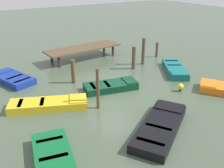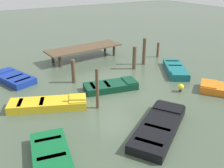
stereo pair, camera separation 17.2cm
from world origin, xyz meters
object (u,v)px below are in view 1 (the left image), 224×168
rowboat_teal (175,69)px  rowboat_dark_green (111,86)px  mooring_piling_mid_left (73,71)px  rowboat_blue (13,78)px  dock_segment (83,49)px  mooring_piling_center (157,50)px  rowboat_green (56,167)px  mooring_piling_far_left (134,58)px  mooring_piling_mid_right (98,89)px  rowboat_yellow (49,104)px  rowboat_black (160,126)px  mooring_piling_near_left (143,51)px  marker_buoy (181,87)px

rowboat_teal → rowboat_dark_green: bearing=-56.1°
rowboat_dark_green → mooring_piling_mid_left: bearing=137.8°
rowboat_blue → mooring_piling_mid_left: mooring_piling_mid_left is taller
dock_segment → mooring_piling_center: mooring_piling_center is taller
rowboat_dark_green → dock_segment: bearing=91.7°
rowboat_green → mooring_piling_far_left: 10.98m
mooring_piling_mid_left → mooring_piling_mid_right: bearing=-94.0°
rowboat_yellow → rowboat_teal: size_ratio=1.12×
rowboat_yellow → rowboat_dark_green: (3.91, 0.25, 0.00)m
rowboat_green → mooring_piling_mid_right: size_ratio=1.93×
mooring_piling_mid_left → rowboat_green: bearing=-118.3°
dock_segment → rowboat_blue: size_ratio=1.85×
mooring_piling_center → rowboat_blue: bearing=175.6°
rowboat_teal → rowboat_blue: size_ratio=1.07×
rowboat_dark_green → rowboat_green: bearing=-125.0°
mooring_piling_mid_right → mooring_piling_mid_left: bearing=86.0°
rowboat_dark_green → mooring_piling_mid_left: size_ratio=2.19×
rowboat_teal → rowboat_black: same height
rowboat_blue → dock_segment: bearing=-92.8°
mooring_piling_center → mooring_piling_mid_right: bearing=-148.7°
dock_segment → rowboat_blue: dock_segment is taller
rowboat_teal → rowboat_black: (-5.73, -4.94, -0.00)m
mooring_piling_center → rowboat_teal: bearing=-110.0°
rowboat_yellow → mooring_piling_near_left: mooring_piling_near_left is taller
rowboat_dark_green → marker_buoy: marker_buoy is taller
rowboat_black → rowboat_dark_green: bearing=52.5°
rowboat_yellow → rowboat_green: 4.75m
rowboat_teal → marker_buoy: size_ratio=7.55×
rowboat_yellow → rowboat_teal: bearing=25.5°
rowboat_blue → rowboat_black: same height
dock_segment → rowboat_yellow: (-5.06, -6.39, -0.63)m
mooring_piling_mid_left → rowboat_black: bearing=-81.0°
mooring_piling_center → mooring_piling_mid_left: size_ratio=0.80×
rowboat_yellow → mooring_piling_near_left: bearing=42.0°
rowboat_green → mooring_piling_mid_right: bearing=144.3°
dock_segment → mooring_piling_mid_left: (-2.65, -4.04, -0.09)m
mooring_piling_center → mooring_piling_mid_left: bearing=-170.5°
rowboat_blue → mooring_piling_near_left: (9.20, -1.71, 0.79)m
rowboat_teal → rowboat_yellow: bearing=-55.1°
rowboat_yellow → rowboat_green: (-1.31, -4.57, -0.00)m
rowboat_dark_green → rowboat_black: bearing=-82.5°
rowboat_dark_green → mooring_piling_mid_right: size_ratio=1.54×
rowboat_teal → rowboat_green: bearing=-32.3°
mooring_piling_center → marker_buoy: 6.66m
rowboat_green → marker_buoy: bearing=117.3°
mooring_piling_far_left → mooring_piling_mid_right: size_ratio=0.76×
rowboat_teal → mooring_piling_mid_right: size_ratio=1.68×
mooring_piling_mid_right → mooring_piling_mid_left: (0.26, 3.69, -0.32)m
rowboat_dark_green → mooring_piling_near_left: bearing=42.7°
marker_buoy → rowboat_teal: bearing=51.2°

